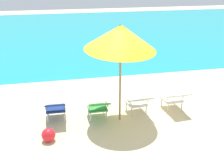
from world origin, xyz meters
The scene contains 8 objects.
ground_plane centered at (0.00, 4.00, 0.00)m, with size 40.00×40.00×0.00m, color beige.
ocean_band centered at (0.00, 12.07, 0.00)m, with size 40.00×18.00×0.01m, color teal.
lounge_chair_far_left centered at (-1.65, 0.02, 0.40)m, with size 0.56×0.88×0.68m.
lounge_chair_near_left centered at (-0.52, -0.17, 0.40)m, with size 0.55×0.87×0.68m.
lounge_chair_near_right centered at (0.63, -0.12, 0.40)m, with size 0.63×0.93×0.68m.
lounge_chair_far_right centered at (1.73, -0.09, 0.40)m, with size 0.60×0.91×0.68m.
beach_umbrella_center centered at (0.05, -0.28, 2.28)m, with size 2.35×2.38×2.66m.
beach_ball centered at (-1.86, -0.95, 0.17)m, with size 0.33×0.33×0.33m, color red.
Camera 1 is at (-1.61, -6.95, 3.80)m, focal length 45.47 mm.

